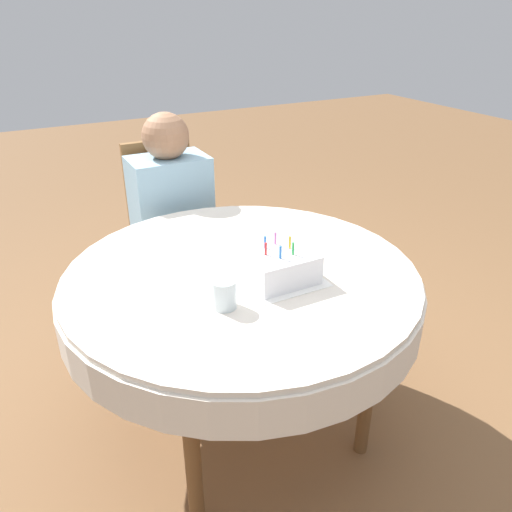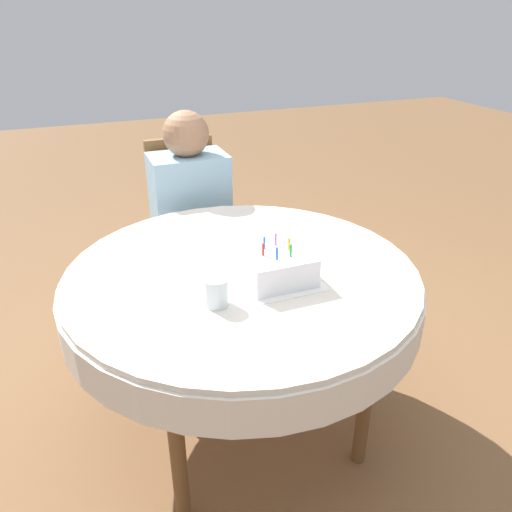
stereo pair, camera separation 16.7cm
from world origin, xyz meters
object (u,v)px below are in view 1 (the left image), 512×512
object	(u,v)px
person	(173,206)
birthday_cake	(277,264)
chair	(169,232)
drinking_glass	(224,294)

from	to	relation	value
person	birthday_cake	world-z (taller)	person
chair	drinking_glass	xyz separation A→B (m)	(-0.18, -1.08, 0.27)
person	drinking_glass	size ratio (longest dim) A/B	12.02
chair	person	size ratio (longest dim) A/B	0.85
person	chair	bearing A→B (deg)	90.00
birthday_cake	drinking_glass	xyz separation A→B (m)	(-0.23, -0.08, -0.01)
birthday_cake	drinking_glass	world-z (taller)	birthday_cake
chair	person	bearing A→B (deg)	-90.00
chair	birthday_cake	bearing A→B (deg)	-87.02
chair	drinking_glass	bearing A→B (deg)	-99.35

